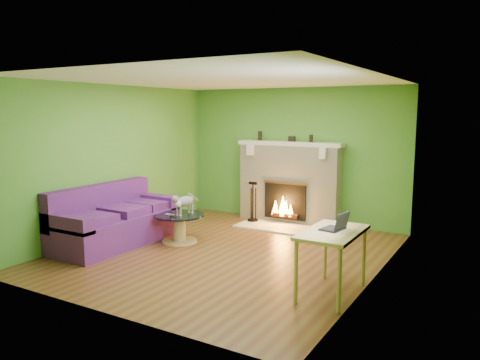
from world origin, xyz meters
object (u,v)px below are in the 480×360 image
object	(u,v)px
sofa	(113,221)
cat	(185,204)
coffee_table	(179,226)
desk	(332,239)

from	to	relation	value
sofa	cat	distance (m)	1.20
coffee_table	cat	world-z (taller)	cat
sofa	coffee_table	size ratio (longest dim) A/B	2.60
desk	coffee_table	bearing A→B (deg)	163.18
desk	sofa	bearing A→B (deg)	175.98
coffee_table	cat	distance (m)	0.39
desk	cat	size ratio (longest dim) A/B	1.81
coffee_table	desk	distance (m)	3.09
sofa	cat	bearing A→B (deg)	34.94
sofa	coffee_table	bearing A→B (deg)	35.20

